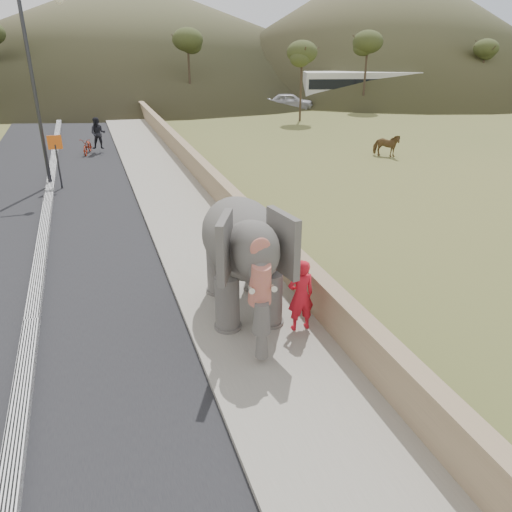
{
  "coord_description": "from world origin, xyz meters",
  "views": [
    {
      "loc": [
        -3.2,
        -11.03,
        6.43
      ],
      "look_at": [
        0.2,
        -1.0,
        1.7
      ],
      "focal_mm": 35.0,
      "sensor_mm": 36.0,
      "label": 1
    }
  ],
  "objects_px": {
    "motorcyclist": "(93,140)",
    "lamppost": "(40,74)",
    "elephant_and_man": "(243,254)",
    "cow": "(386,145)"
  },
  "relations": [
    {
      "from": "lamppost",
      "to": "motorcyclist",
      "type": "height_order",
      "value": "lamppost"
    },
    {
      "from": "lamppost",
      "to": "motorcyclist",
      "type": "distance_m",
      "value": 7.87
    },
    {
      "from": "motorcyclist",
      "to": "lamppost",
      "type": "bearing_deg",
      "value": -106.19
    },
    {
      "from": "lamppost",
      "to": "elephant_and_man",
      "type": "bearing_deg",
      "value": -70.99
    },
    {
      "from": "cow",
      "to": "elephant_and_man",
      "type": "relative_size",
      "value": 0.36
    },
    {
      "from": "lamppost",
      "to": "elephant_and_man",
      "type": "distance_m",
      "value": 14.82
    },
    {
      "from": "elephant_and_man",
      "to": "motorcyclist",
      "type": "relative_size",
      "value": 2.07
    },
    {
      "from": "motorcyclist",
      "to": "cow",
      "type": "bearing_deg",
      "value": -21.36
    },
    {
      "from": "elephant_and_man",
      "to": "motorcyclist",
      "type": "height_order",
      "value": "elephant_and_man"
    },
    {
      "from": "elephant_and_man",
      "to": "motorcyclist",
      "type": "xyz_separation_m",
      "value": [
        -2.83,
        20.15,
        -0.78
      ]
    }
  ]
}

